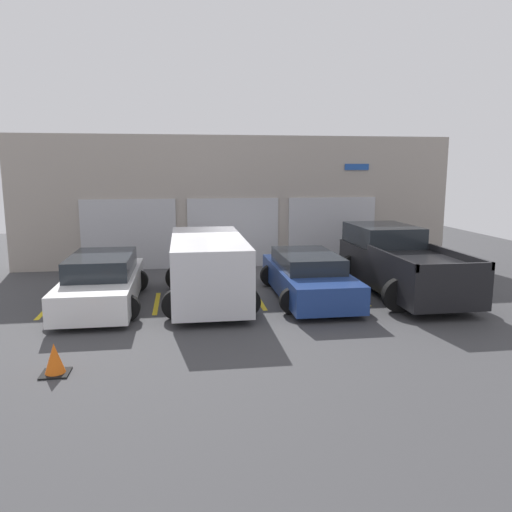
{
  "coord_description": "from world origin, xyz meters",
  "views": [
    {
      "loc": [
        -1.98,
        -14.58,
        3.46
      ],
      "look_at": [
        0.0,
        -1.21,
        1.1
      ],
      "focal_mm": 35.0,
      "sensor_mm": 36.0,
      "label": 1
    }
  ],
  "objects_px": {
    "pickup_truck": "(399,262)",
    "van_right": "(308,276)",
    "sedan_white": "(102,282)",
    "traffic_cone": "(55,360)",
    "sedan_side": "(208,267)"
  },
  "relations": [
    {
      "from": "sedan_white",
      "to": "sedan_side",
      "type": "relative_size",
      "value": 0.96
    },
    {
      "from": "sedan_side",
      "to": "traffic_cone",
      "type": "relative_size",
      "value": 8.69
    },
    {
      "from": "pickup_truck",
      "to": "sedan_white",
      "type": "distance_m",
      "value": 8.11
    },
    {
      "from": "van_right",
      "to": "traffic_cone",
      "type": "bearing_deg",
      "value": -141.42
    },
    {
      "from": "van_right",
      "to": "traffic_cone",
      "type": "xyz_separation_m",
      "value": [
        -5.55,
        -4.43,
        -0.33
      ]
    },
    {
      "from": "sedan_white",
      "to": "traffic_cone",
      "type": "bearing_deg",
      "value": -91.85
    },
    {
      "from": "pickup_truck",
      "to": "sedan_side",
      "type": "bearing_deg",
      "value": -177.19
    },
    {
      "from": "sedan_side",
      "to": "traffic_cone",
      "type": "xyz_separation_m",
      "value": [
        -2.85,
        -4.41,
        -0.68
      ]
    },
    {
      "from": "pickup_truck",
      "to": "sedan_white",
      "type": "height_order",
      "value": "pickup_truck"
    },
    {
      "from": "sedan_side",
      "to": "pickup_truck",
      "type": "bearing_deg",
      "value": 2.81
    },
    {
      "from": "pickup_truck",
      "to": "sedan_white",
      "type": "relative_size",
      "value": 1.18
    },
    {
      "from": "sedan_white",
      "to": "pickup_truck",
      "type": "bearing_deg",
      "value": 1.7
    },
    {
      "from": "pickup_truck",
      "to": "van_right",
      "type": "relative_size",
      "value": 1.15
    },
    {
      "from": "pickup_truck",
      "to": "sedan_side",
      "type": "relative_size",
      "value": 1.14
    },
    {
      "from": "pickup_truck",
      "to": "traffic_cone",
      "type": "bearing_deg",
      "value": -150.49
    }
  ]
}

